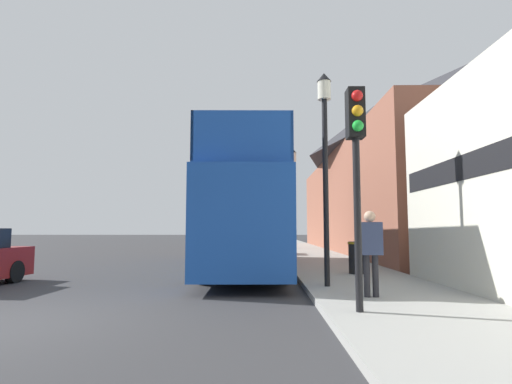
# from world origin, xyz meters

# --- Properties ---
(ground_plane) EXTENTS (144.00, 144.00, 0.00)m
(ground_plane) POSITION_xyz_m (0.00, 21.00, 0.00)
(ground_plane) COLOR #333335
(sidewalk) EXTENTS (3.32, 108.00, 0.14)m
(sidewalk) POSITION_xyz_m (6.74, 18.00, 0.07)
(sidewalk) COLOR #999993
(sidewalk) RESTS_ON ground_plane
(brick_terrace_rear) EXTENTS (6.00, 25.26, 9.45)m
(brick_terrace_rear) POSITION_xyz_m (11.40, 19.21, 4.72)
(brick_terrace_rear) COLOR #935642
(brick_terrace_rear) RESTS_ON ground_plane
(tour_bus) EXTENTS (2.62, 11.00, 4.25)m
(tour_bus) POSITION_xyz_m (3.50, 8.09, 1.91)
(tour_bus) COLOR #19479E
(tour_bus) RESTS_ON ground_plane
(parked_car_ahead_of_bus) EXTENTS (1.94, 4.03, 1.45)m
(parked_car_ahead_of_bus) POSITION_xyz_m (3.96, 15.59, 0.67)
(parked_car_ahead_of_bus) COLOR navy
(parked_car_ahead_of_bus) RESTS_ON ground_plane
(pedestrian_nearest) EXTENTS (0.45, 0.25, 1.70)m
(pedestrian_nearest) POSITION_xyz_m (6.23, 1.86, 1.16)
(pedestrian_nearest) COLOR #232328
(pedestrian_nearest) RESTS_ON sidewalk
(traffic_signal) EXTENTS (0.28, 0.42, 3.71)m
(traffic_signal) POSITION_xyz_m (5.64, 0.42, 2.86)
(traffic_signal) COLOR black
(traffic_signal) RESTS_ON sidewalk
(lamp_post_nearest) EXTENTS (0.35, 0.35, 5.17)m
(lamp_post_nearest) POSITION_xyz_m (5.60, 3.35, 3.66)
(lamp_post_nearest) COLOR black
(lamp_post_nearest) RESTS_ON sidewalk
(lamp_post_second) EXTENTS (0.35, 0.35, 5.20)m
(lamp_post_second) POSITION_xyz_m (5.57, 12.79, 3.69)
(lamp_post_second) COLOR black
(lamp_post_second) RESTS_ON sidewalk
(lamp_post_third) EXTENTS (0.35, 0.35, 4.42)m
(lamp_post_third) POSITION_xyz_m (5.57, 22.23, 3.21)
(lamp_post_third) COLOR black
(lamp_post_third) RESTS_ON sidewalk
(litter_bin) EXTENTS (0.48, 0.48, 0.95)m
(litter_bin) POSITION_xyz_m (6.90, 5.96, 0.65)
(litter_bin) COLOR black
(litter_bin) RESTS_ON sidewalk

